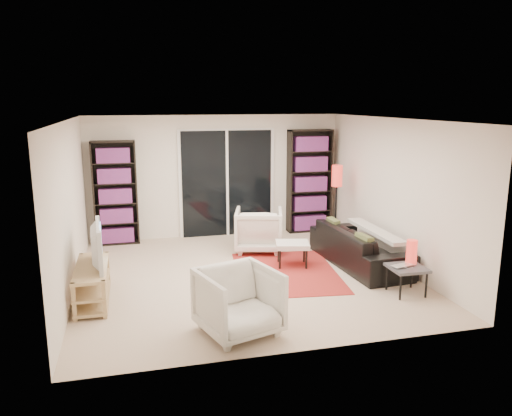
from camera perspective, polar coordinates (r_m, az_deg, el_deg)
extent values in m
plane|color=beige|center=(7.86, -1.24, -7.69)|extent=(5.00, 5.00, 0.00)
cube|color=white|center=(9.95, -4.52, 3.65)|extent=(5.00, 0.02, 2.40)
cube|color=white|center=(5.20, 4.92, -4.32)|extent=(5.00, 0.02, 2.40)
cube|color=white|center=(7.40, -20.51, -0.07)|extent=(0.02, 5.00, 2.40)
cube|color=white|center=(8.44, 15.50, 1.70)|extent=(0.02, 5.00, 2.40)
cube|color=white|center=(7.39, -1.33, 10.08)|extent=(5.00, 5.00, 0.02)
cube|color=white|center=(9.98, -3.34, 2.82)|extent=(1.92, 0.06, 2.16)
cube|color=black|center=(9.95, -3.30, 2.79)|extent=(1.80, 0.02, 2.10)
cube|color=white|center=(9.94, -3.29, 2.78)|extent=(0.05, 0.02, 2.10)
cube|color=black|center=(9.70, -15.76, 1.65)|extent=(0.80, 0.30, 1.95)
cube|color=#B3307A|center=(9.68, -15.77, 1.63)|extent=(0.70, 0.22, 1.85)
cube|color=black|center=(10.31, 6.13, 3.07)|extent=(0.90, 0.30, 2.10)
cube|color=#B3307A|center=(10.29, 6.17, 3.06)|extent=(0.80, 0.22, 2.00)
cube|color=#D7B97C|center=(7.08, -18.31, -6.48)|extent=(0.42, 1.30, 0.04)
cube|color=#D7B97C|center=(7.16, -18.19, -8.23)|extent=(0.42, 1.30, 0.03)
cube|color=#D7B97C|center=(7.22, -18.09, -9.64)|extent=(0.42, 1.30, 0.04)
cube|color=#D7B97C|center=(6.61, -20.08, -10.10)|extent=(0.05, 0.05, 0.50)
cube|color=#D7B97C|center=(7.75, -19.22, -6.74)|extent=(0.05, 0.05, 0.50)
cube|color=#D7B97C|center=(6.58, -16.96, -9.98)|extent=(0.05, 0.05, 0.50)
cube|color=#D7B97C|center=(7.72, -16.58, -6.62)|extent=(0.05, 0.05, 0.50)
imported|color=black|center=(6.99, -18.32, -4.07)|extent=(0.21, 1.01, 0.58)
cube|color=#AB2823|center=(8.00, 3.48, -7.31)|extent=(1.80, 2.28, 0.01)
imported|color=black|center=(8.44, 11.72, -4.31)|extent=(0.97, 2.19, 0.63)
imported|color=silver|center=(9.00, 0.31, -2.51)|extent=(1.03, 1.04, 0.77)
imported|color=silver|center=(5.88, -1.98, -10.66)|extent=(1.05, 1.07, 0.78)
cube|color=silver|center=(8.20, 4.18, -4.21)|extent=(0.62, 0.55, 0.08)
cylinder|color=black|center=(8.08, 2.74, -5.94)|extent=(0.04, 0.04, 0.32)
cylinder|color=black|center=(8.41, 2.60, -5.19)|extent=(0.04, 0.04, 0.32)
cylinder|color=black|center=(8.12, 5.78, -5.90)|extent=(0.04, 0.04, 0.32)
cylinder|color=black|center=(8.45, 5.52, -5.16)|extent=(0.04, 0.04, 0.32)
cube|color=#47474C|center=(7.33, 16.88, -6.57)|extent=(0.50, 0.50, 0.04)
cylinder|color=black|center=(7.14, 16.20, -8.65)|extent=(0.03, 0.03, 0.38)
cylinder|color=black|center=(7.46, 14.74, -7.66)|extent=(0.03, 0.03, 0.38)
cylinder|color=black|center=(7.33, 18.88, -8.28)|extent=(0.03, 0.03, 0.38)
cylinder|color=black|center=(7.65, 17.35, -7.33)|extent=(0.03, 0.03, 0.38)
imported|color=silver|center=(7.27, 16.71, -6.44)|extent=(0.38, 0.29, 0.03)
cylinder|color=red|center=(7.43, 17.36, -4.81)|extent=(0.15, 0.15, 0.34)
cylinder|color=black|center=(9.79, 8.99, -3.70)|extent=(0.22, 0.22, 0.03)
cylinder|color=black|center=(9.66, 9.10, -0.60)|extent=(0.03, 0.03, 1.12)
cylinder|color=red|center=(9.53, 9.25, 3.65)|extent=(0.20, 0.20, 0.40)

